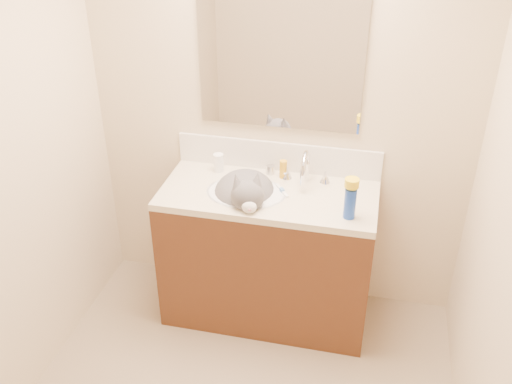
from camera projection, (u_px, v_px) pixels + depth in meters
The scene contains 16 objects.
room_shell at pixel (214, 175), 2.01m from camera, with size 2.24×2.54×2.52m.
vanity_cabinet at pixel (268, 257), 3.38m from camera, with size 1.20×0.55×0.82m, color #4A2613.
counter_slab at pixel (269, 195), 3.16m from camera, with size 1.20×0.55×0.04m, color beige.
basin at pixel (246, 203), 3.18m from camera, with size 0.45×0.36×0.14m, color white.
faucet at pixel (305, 170), 3.19m from camera, with size 0.28×0.20×0.21m.
cat at pixel (245, 195), 3.15m from camera, with size 0.47×0.51×0.35m.
backsplash at pixel (278, 156), 3.33m from camera, with size 1.20×0.02×0.18m, color silver.
mirror at pixel (280, 57), 3.03m from camera, with size 0.90×0.02×0.80m, color white.
pill_bottle at pixel (219, 163), 3.34m from camera, with size 0.06×0.06×0.11m, color white.
pill_label at pixel (219, 164), 3.34m from camera, with size 0.05×0.05×0.04m, color #D35623.
silver_jar at pixel (270, 170), 3.32m from camera, with size 0.05×0.05×0.05m, color #B7B7BC.
amber_bottle at pixel (283, 169), 3.27m from camera, with size 0.04×0.04×0.11m, color gold.
toothbrush at pixel (282, 191), 3.15m from camera, with size 0.02×0.15×0.01m, color white.
toothbrush_head at pixel (282, 190), 3.15m from camera, with size 0.02×0.03×0.02m, color #6092CC.
spray_can at pixel (350, 203), 2.89m from camera, with size 0.06×0.06×0.17m, color #183DAD.
spray_cap at pixel (352, 183), 2.83m from camera, with size 0.07×0.07×0.04m, color yellow.
Camera 1 is at (0.54, -1.69, 2.46)m, focal length 40.00 mm.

